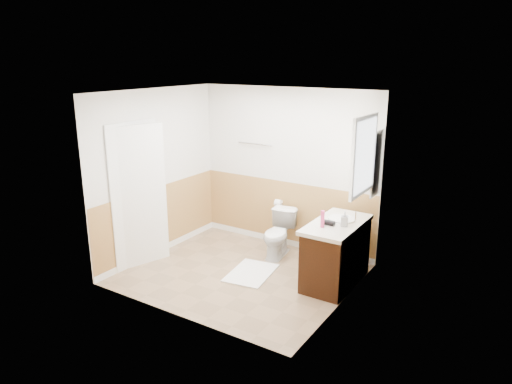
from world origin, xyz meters
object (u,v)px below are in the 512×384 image
Objects in this scene: bath_mat at (251,273)px; vanity_cabinet at (336,255)px; toilet at (278,234)px; lotion_bottle at (322,219)px; soap_dispenser at (345,219)px.

vanity_cabinet is (1.09, 0.39, 0.39)m from bath_mat.
toilet is 0.83m from bath_mat.
bath_mat is 1.38m from lotion_bottle.
soap_dispenser is at bearing 14.83° from bath_mat.
soap_dispenser is at bearing 40.72° from lotion_bottle.
toilet reaches higher than bath_mat.
bath_mat is 3.64× the size of lotion_bottle.
bath_mat is 0.73× the size of vanity_cabinet.
soap_dispenser is (1.21, 0.32, 0.94)m from bath_mat.
soap_dispenser is at bearing -28.57° from toilet.
toilet is 1.42m from soap_dispenser.
vanity_cabinet reaches higher than toilet.
soap_dispenser is (1.21, -0.44, 0.60)m from toilet.
vanity_cabinet is (1.09, -0.37, 0.05)m from toilet.
toilet is 1.32m from lotion_bottle.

